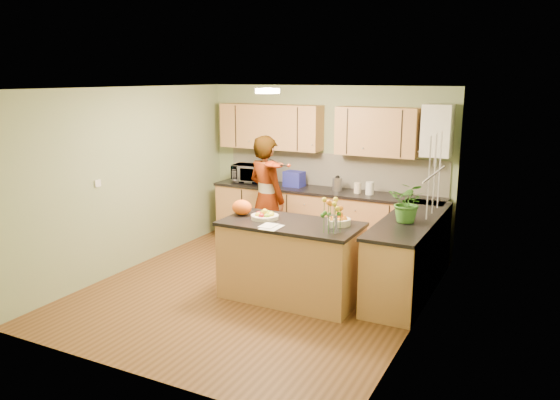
% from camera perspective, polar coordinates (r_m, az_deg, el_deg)
% --- Properties ---
extents(floor, '(4.50, 4.50, 0.00)m').
position_cam_1_polar(floor, '(6.99, -2.39, -9.35)').
color(floor, '#523317').
rests_on(floor, ground).
extents(ceiling, '(4.00, 4.50, 0.02)m').
position_cam_1_polar(ceiling, '(6.47, -2.60, 11.61)').
color(ceiling, white).
rests_on(ceiling, wall_back).
extents(wall_back, '(4.00, 0.02, 2.50)m').
position_cam_1_polar(wall_back, '(8.61, 4.88, 3.51)').
color(wall_back, '#8BA173').
rests_on(wall_back, floor).
extents(wall_front, '(4.00, 0.02, 2.50)m').
position_cam_1_polar(wall_front, '(4.85, -15.68, -4.27)').
color(wall_front, '#8BA173').
rests_on(wall_front, floor).
extents(wall_left, '(0.02, 4.50, 2.50)m').
position_cam_1_polar(wall_left, '(7.78, -15.45, 2.09)').
color(wall_left, '#8BA173').
rests_on(wall_left, floor).
extents(wall_right, '(0.02, 4.50, 2.50)m').
position_cam_1_polar(wall_right, '(5.92, 14.63, -1.13)').
color(wall_right, '#8BA173').
rests_on(wall_right, floor).
extents(back_counter, '(3.64, 0.62, 0.94)m').
position_cam_1_polar(back_counter, '(8.47, 4.64, -2.04)').
color(back_counter, '#AD8145').
rests_on(back_counter, floor).
extents(right_counter, '(0.62, 2.24, 0.94)m').
position_cam_1_polar(right_counter, '(6.99, 13.39, -5.57)').
color(right_counter, '#AD8145').
rests_on(right_counter, floor).
extents(splashback, '(3.60, 0.02, 0.52)m').
position_cam_1_polar(splashback, '(8.57, 5.46, 3.12)').
color(splashback, white).
rests_on(splashback, back_counter).
extents(upper_cabinets, '(3.20, 0.34, 0.70)m').
position_cam_1_polar(upper_cabinets, '(8.45, 3.41, 7.46)').
color(upper_cabinets, '#AD8145').
rests_on(upper_cabinets, wall_back).
extents(boiler, '(0.40, 0.30, 0.86)m').
position_cam_1_polar(boiler, '(7.90, 16.10, 6.95)').
color(boiler, white).
rests_on(boiler, wall_back).
extents(window_right, '(0.01, 1.30, 1.05)m').
position_cam_1_polar(window_right, '(6.44, 15.89, 2.62)').
color(window_right, white).
rests_on(window_right, wall_right).
extents(light_switch, '(0.02, 0.09, 0.09)m').
position_cam_1_polar(light_switch, '(7.34, -18.51, 1.66)').
color(light_switch, white).
rests_on(light_switch, wall_left).
extents(ceiling_lamp, '(0.30, 0.30, 0.07)m').
position_cam_1_polar(ceiling_lamp, '(6.74, -1.32, 11.33)').
color(ceiling_lamp, '#FFEABF').
rests_on(ceiling_lamp, ceiling).
extents(peninsula_island, '(1.65, 0.85, 0.95)m').
position_cam_1_polar(peninsula_island, '(6.59, 1.12, -6.33)').
color(peninsula_island, '#AD8145').
rests_on(peninsula_island, floor).
extents(fruit_dish, '(0.33, 0.33, 0.12)m').
position_cam_1_polar(fruit_dish, '(6.59, -1.60, -1.60)').
color(fruit_dish, beige).
rests_on(fruit_dish, peninsula_island).
extents(orange_bowl, '(0.27, 0.27, 0.15)m').
position_cam_1_polar(orange_bowl, '(6.35, 6.20, -2.05)').
color(orange_bowl, beige).
rests_on(orange_bowl, peninsula_island).
extents(flower_vase, '(0.24, 0.24, 0.44)m').
position_cam_1_polar(flower_vase, '(5.98, 5.58, -0.75)').
color(flower_vase, silver).
rests_on(flower_vase, peninsula_island).
extents(orange_bag, '(0.29, 0.26, 0.19)m').
position_cam_1_polar(orange_bag, '(6.79, -4.00, -0.78)').
color(orange_bag, orange).
rests_on(orange_bag, peninsula_island).
extents(papers, '(0.20, 0.28, 0.01)m').
position_cam_1_polar(papers, '(6.23, -0.89, -2.84)').
color(papers, white).
rests_on(papers, peninsula_island).
extents(violinist, '(0.78, 0.65, 1.83)m').
position_cam_1_polar(violinist, '(7.84, -1.41, 0.13)').
color(violinist, tan).
rests_on(violinist, floor).
extents(violin, '(0.70, 0.61, 0.18)m').
position_cam_1_polar(violin, '(7.45, -0.88, 3.76)').
color(violin, '#500C05').
rests_on(violin, violinist).
extents(microwave, '(0.57, 0.42, 0.29)m').
position_cam_1_polar(microwave, '(8.92, -3.19, 2.79)').
color(microwave, white).
rests_on(microwave, back_counter).
extents(blue_box, '(0.32, 0.24, 0.24)m').
position_cam_1_polar(blue_box, '(8.57, 1.49, 2.22)').
color(blue_box, '#212699').
rests_on(blue_box, back_counter).
extents(kettle, '(0.15, 0.15, 0.27)m').
position_cam_1_polar(kettle, '(8.28, 6.02, 1.72)').
color(kettle, '#BCBCC1').
rests_on(kettle, back_counter).
extents(jar_cream, '(0.13, 0.13, 0.16)m').
position_cam_1_polar(jar_cream, '(8.16, 8.10, 1.26)').
color(jar_cream, beige).
rests_on(jar_cream, back_counter).
extents(jar_white, '(0.14, 0.14, 0.19)m').
position_cam_1_polar(jar_white, '(8.09, 9.36, 1.22)').
color(jar_white, white).
rests_on(jar_white, back_counter).
extents(potted_plant, '(0.46, 0.40, 0.49)m').
position_cam_1_polar(potted_plant, '(6.60, 13.26, -0.23)').
color(potted_plant, '#377125').
rests_on(potted_plant, right_counter).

